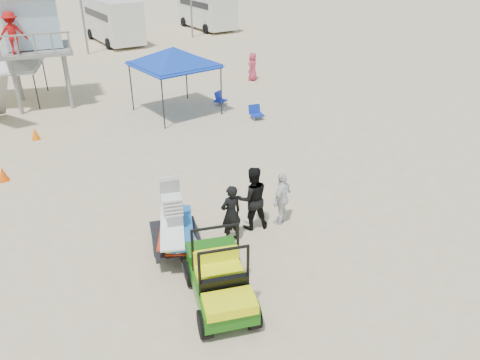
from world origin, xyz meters
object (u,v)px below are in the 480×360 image
utility_cart (220,275)px  surf_trailer (175,227)px  man_left (231,214)px  lifeguard_tower (29,27)px  canopy_blue (173,50)px

utility_cart → surf_trailer: surf_trailer is taller
man_left → surf_trailer: bearing=-10.2°
surf_trailer → lifeguard_tower: bearing=90.9°
surf_trailer → man_left: (1.52, -0.30, 0.06)m
utility_cart → canopy_blue: (4.81, 12.36, 2.08)m
surf_trailer → man_left: 1.55m
man_left → canopy_blue: size_ratio=0.49×
canopy_blue → man_left: bearing=-107.7°
man_left → utility_cart: bearing=54.2°
man_left → lifeguard_tower: (-1.74, 15.04, 2.85)m
utility_cart → man_left: size_ratio=1.54×
surf_trailer → canopy_blue: (4.80, 10.03, 2.12)m
lifeguard_tower → canopy_blue: (5.02, -4.71, -0.78)m
utility_cart → man_left: bearing=53.2°
utility_cart → lifeguard_tower: size_ratio=0.52×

